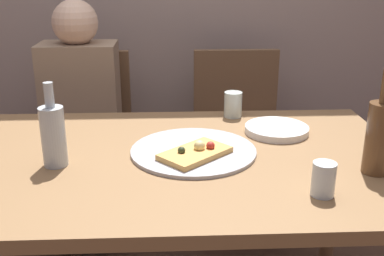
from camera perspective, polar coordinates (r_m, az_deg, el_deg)
The scene contains 11 objects.
dining_table at distance 1.54m, azimuth -4.93°, elevation -5.92°, with size 1.66×0.93×0.74m.
pizza_tray at distance 1.53m, azimuth 0.17°, elevation -2.81°, with size 0.41×0.41×0.01m, color #ADADB2.
pizza_slice_last at distance 1.48m, azimuth 0.45°, elevation -2.99°, with size 0.25×0.24×0.05m.
wine_bottle at distance 1.46m, azimuth 21.91°, elevation -0.85°, with size 0.08×0.08×0.31m.
water_bottle at distance 1.47m, azimuth -16.56°, elevation -0.76°, with size 0.07×0.07×0.26m.
tumbler_near at distance 1.30m, azimuth 15.73°, elevation -6.03°, with size 0.06×0.06×0.09m, color silver.
tumbler_far at distance 1.88m, azimuth 5.02°, elevation 2.87°, with size 0.07×0.07×0.10m, color #B7C6BC.
plate_stack at distance 1.74m, azimuth 10.28°, elevation -0.17°, with size 0.23×0.23×0.03m, color white.
chair_left at distance 2.44m, azimuth -12.74°, elevation -0.36°, with size 0.44×0.44×0.90m.
chair_right at distance 2.42m, azimuth 5.56°, elevation -0.07°, with size 0.44×0.44×0.90m.
guest_in_sweater at distance 2.26m, azimuth -13.60°, elevation 1.37°, with size 0.36×0.56×1.17m.
Camera 1 is at (0.07, -1.39, 1.34)m, focal length 43.76 mm.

